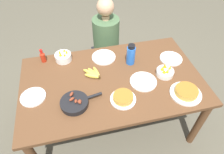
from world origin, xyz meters
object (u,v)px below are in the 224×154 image
Objects in this scene: person_figure at (106,49)px; banana_bunch at (93,74)px; empty_plate_near_front at (171,59)px; skillet at (75,103)px; fruit_bowl_mango at (63,57)px; frittata_plate_center at (123,98)px; fruit_bowl_citrus at (165,72)px; empty_plate_far_right at (104,57)px; hot_sauce_bottle at (43,56)px; frittata_plate_side at (186,92)px; empty_plate_far_left at (143,82)px; empty_plate_mid_edge at (33,97)px; water_bottle at (131,55)px.

banana_bunch is at bearing -111.51° from person_figure.
skillet is at bearing -160.94° from empty_plate_near_front.
fruit_bowl_mango is 0.71m from person_figure.
frittata_plate_center is 0.50m from fruit_bowl_citrus.
skillet is 2.18× the size of fruit_bowl_citrus.
banana_bunch is 0.37m from skillet.
empty_plate_far_right is 0.61m from hot_sauce_bottle.
empty_plate_near_front is (0.08, 0.46, -0.02)m from frittata_plate_side.
banana_bunch is at bearing -122.65° from empty_plate_far_right.
banana_bunch is at bearing -34.70° from hot_sauce_bottle.
fruit_bowl_citrus is 0.14× the size of person_figure.
frittata_plate_center is 0.73m from empty_plate_near_front.
fruit_bowl_mango is at bearing 171.24° from empty_plate_far_right.
banana_bunch is 0.81m from empty_plate_near_front.
banana_bunch is 1.22× the size of hot_sauce_bottle.
empty_plate_far_left is (0.23, 0.15, -0.02)m from frittata_plate_center.
fruit_bowl_mango is at bearing -7.30° from hot_sauce_bottle.
banana_bunch is 0.56m from empty_plate_mid_edge.
empty_plate_mid_edge is at bearing -164.92° from banana_bunch.
empty_plate_far_right is at bearing 150.73° from water_bottle.
frittata_plate_side is at bearing -55.44° from water_bottle.
hot_sauce_bottle is (-0.60, 0.09, 0.05)m from empty_plate_far_right.
empty_plate_near_front is 0.20× the size of person_figure.
hot_sauce_bottle is at bearing 168.02° from empty_plate_near_front.
empty_plate_near_front and empty_plate_mid_edge have the same top height.
person_figure reaches higher than fruit_bowl_citrus.
skillet is 0.64m from empty_plate_far_right.
frittata_plate_center is 0.76m from empty_plate_mid_edge.
empty_plate_mid_edge is 0.47m from hot_sauce_bottle.
skillet is at bearing -24.93° from empty_plate_mid_edge.
skillet is 2.44× the size of hot_sauce_bottle.
hot_sauce_bottle is at bearing 134.45° from frittata_plate_center.
hot_sauce_bottle is (-0.45, 0.31, 0.04)m from banana_bunch.
fruit_bowl_citrus is (-0.15, -0.19, 0.03)m from empty_plate_near_front.
fruit_bowl_mango is (-0.26, 0.29, 0.02)m from banana_bunch.
person_figure reaches higher than banana_bunch.
skillet is at bearing -123.67° from banana_bunch.
person_figure is (0.52, 0.38, -0.29)m from fruit_bowl_mango.
banana_bunch is 0.39m from fruit_bowl_mango.
fruit_bowl_citrus is at bearing -22.49° from hot_sauce_bottle.
skillet is at bearing -67.93° from hot_sauce_bottle.
frittata_plate_side is 1.11× the size of empty_plate_far_right.
fruit_bowl_mango is (-1.07, 0.24, 0.03)m from empty_plate_near_front.
water_bottle is (0.24, -0.14, 0.10)m from empty_plate_far_right.
skillet is 1.31× the size of frittata_plate_side.
banana_bunch is 0.41m from water_bottle.
fruit_bowl_mango is at bearing 144.78° from frittata_plate_side.
banana_bunch is 0.72× the size of empty_plate_far_right.
frittata_plate_center is 1.51× the size of hot_sauce_bottle.
fruit_bowl_mango reaches higher than empty_plate_far_left.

